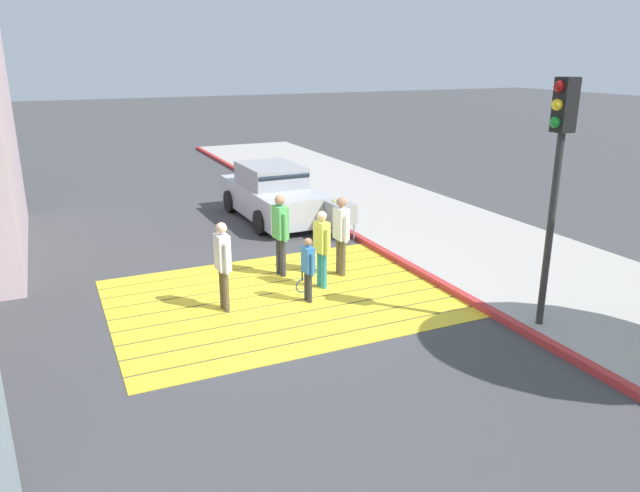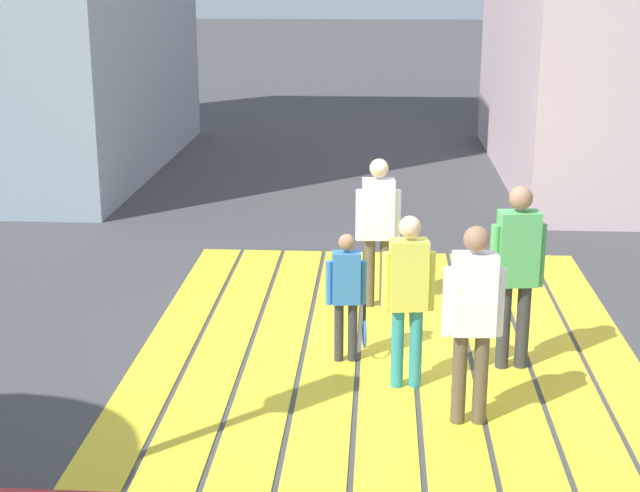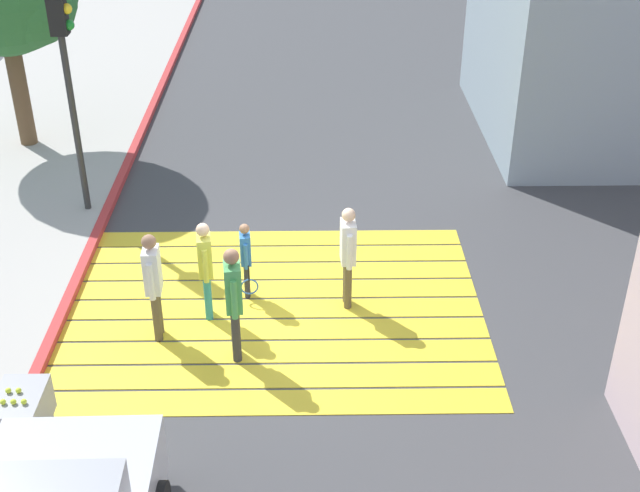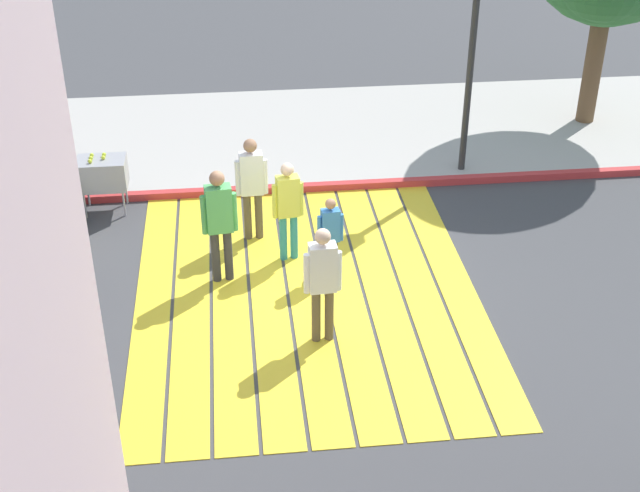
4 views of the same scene
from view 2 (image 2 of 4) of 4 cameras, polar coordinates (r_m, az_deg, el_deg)
name	(u,v)px [view 2 (image 2 of 4)]	position (r m, az deg, el deg)	size (l,w,h in m)	color
ground_plane	(386,344)	(9.77, 3.98, -5.89)	(120.00, 120.00, 0.00)	#424244
crosswalk_stripes	(386,344)	(9.77, 3.98, -5.86)	(6.40, 4.90, 0.01)	yellow
pedestrian_adult_lead	(378,222)	(10.52, 3.49, 1.43)	(0.24, 0.50, 1.70)	brown
pedestrian_adult_trailing	(408,290)	(8.50, 5.29, -2.62)	(0.25, 0.47, 1.62)	teal
pedestrian_adult_side	(473,311)	(7.87, 9.13, -3.88)	(0.24, 0.50, 1.72)	brown
pedestrian_teen_behind	(517,265)	(9.04, 11.68, -1.09)	(0.27, 0.52, 1.78)	#333338
pedestrian_child_with_racket	(347,291)	(9.10, 1.63, -2.70)	(0.29, 0.40, 1.29)	#333338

